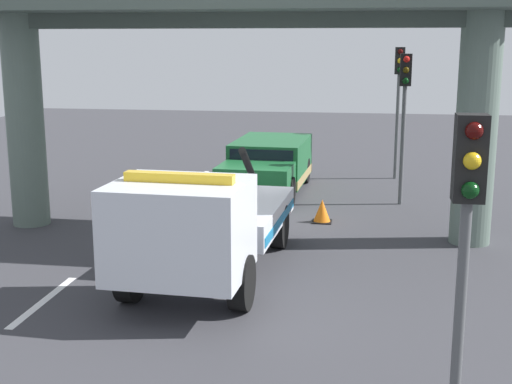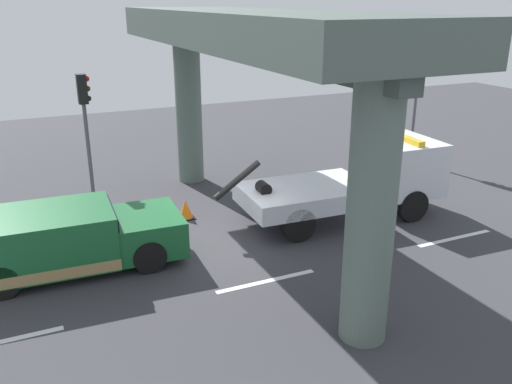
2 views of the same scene
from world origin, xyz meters
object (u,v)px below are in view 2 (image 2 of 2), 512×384
object	(u,v)px
traffic_cone_orange	(186,210)
towed_van_green	(67,240)
traffic_light_far	(85,112)
traffic_light_mid	(417,93)
tow_truck_white	(362,178)

from	to	relation	value
traffic_cone_orange	towed_van_green	bearing A→B (deg)	-152.19
traffic_light_far	traffic_light_mid	world-z (taller)	traffic_light_far
towed_van_green	traffic_light_far	world-z (taller)	traffic_light_far
traffic_light_mid	traffic_cone_orange	world-z (taller)	traffic_light_mid
traffic_light_mid	traffic_cone_orange	distance (m)	11.08
tow_truck_white	towed_van_green	bearing A→B (deg)	179.76
tow_truck_white	traffic_light_mid	xyz separation A→B (m)	(5.45, 4.11, 1.67)
traffic_light_far	traffic_light_mid	distance (m)	13.00
traffic_light_far	traffic_cone_orange	distance (m)	4.32
towed_van_green	tow_truck_white	bearing A→B (deg)	-0.24
towed_van_green	traffic_light_mid	xyz separation A→B (m)	(14.27, 4.08, 2.10)
tow_truck_white	traffic_light_mid	size ratio (longest dim) A/B	1.86
tow_truck_white	traffic_cone_orange	size ratio (longest dim) A/B	11.98
traffic_light_far	traffic_cone_orange	xyz separation A→B (m)	(2.43, -2.12, -2.87)
tow_truck_white	towed_van_green	xyz separation A→B (m)	(-8.82, 0.04, -0.42)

